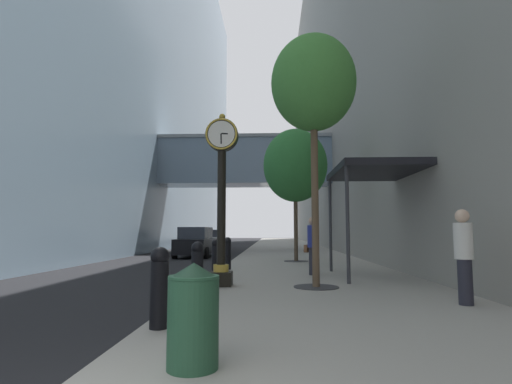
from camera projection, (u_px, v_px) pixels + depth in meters
ground_plane at (246, 252)px, 29.10m from camera, size 110.00×110.00×0.00m
sidewalk_right at (288, 249)px, 31.97m from camera, size 6.22×80.00×0.14m
building_block_left at (120, 27)px, 34.31m from camera, size 22.01×80.00×37.69m
building_block_right at (379, 46)px, 33.24m from camera, size 9.00×80.00×33.30m
street_clock at (222, 190)px, 10.34m from camera, size 0.84×0.55×4.41m
bollard_nearest at (159, 285)px, 5.77m from camera, size 0.27×0.27×1.15m
bollard_second at (197, 267)px, 8.67m from camera, size 0.27×0.27×1.15m
bollard_third at (216, 258)px, 11.57m from camera, size 0.27×0.27×1.15m
bollard_fourth at (227, 252)px, 14.47m from camera, size 0.27×0.27×1.15m
street_tree_near at (313, 85)px, 10.33m from camera, size 2.16×2.16×6.38m
street_tree_mid_near at (295, 166)px, 18.62m from camera, size 2.93×2.93×6.06m
trash_bin at (193, 314)px, 4.10m from camera, size 0.53×0.53×1.05m
pedestrian_walking at (313, 244)px, 12.68m from camera, size 0.52×0.49×1.81m
pedestrian_by_clock at (464, 253)px, 7.59m from camera, size 0.46×0.46×1.78m
storefront_awning at (372, 173)px, 12.38m from camera, size 2.40×3.60×3.30m
car_black_near at (196, 243)px, 23.32m from camera, size 2.03×4.50×1.71m
car_white_mid at (212, 239)px, 34.90m from camera, size 2.07×4.40×1.59m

